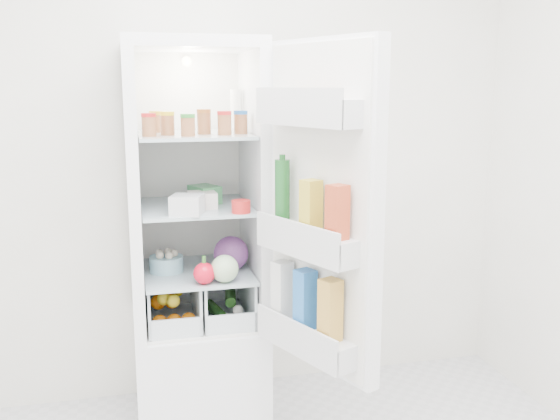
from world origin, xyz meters
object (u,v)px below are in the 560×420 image
object	(u,v)px
refrigerator	(196,283)
mushroom_bowl	(166,264)
fridge_door	(318,217)
red_cabbage	(231,253)

from	to	relation	value
refrigerator	mushroom_bowl	size ratio (longest dim) A/B	11.60
refrigerator	fridge_door	bearing A→B (deg)	-55.73
mushroom_bowl	refrigerator	bearing A→B (deg)	19.17
refrigerator	fridge_door	world-z (taller)	refrigerator
red_cabbage	fridge_door	xyz separation A→B (m)	(0.26, -0.51, 0.26)
refrigerator	red_cabbage	world-z (taller)	refrigerator
mushroom_bowl	fridge_door	world-z (taller)	fridge_door
refrigerator	red_cabbage	xyz separation A→B (m)	(0.15, -0.10, 0.16)
red_cabbage	mushroom_bowl	xyz separation A→B (m)	(-0.30, 0.05, -0.04)
red_cabbage	refrigerator	bearing A→B (deg)	147.43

